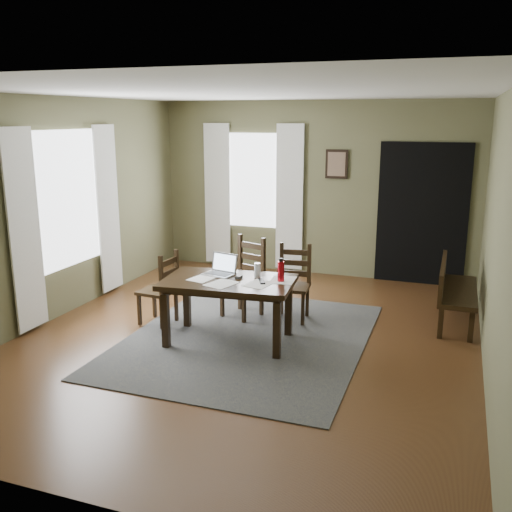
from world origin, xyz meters
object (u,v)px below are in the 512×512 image
at_px(chair_end, 161,289).
at_px(chair_back_left, 245,278).
at_px(chair_back_right, 293,284).
at_px(laptop, 221,269).
at_px(water_bottle, 281,271).
at_px(dining_table, 228,287).
at_px(bench, 452,287).

xyz_separation_m(chair_end, chair_back_left, (0.83, 0.64, 0.05)).
height_order(chair_end, chair_back_right, chair_back_right).
bearing_deg(laptop, chair_back_left, 100.50).
bearing_deg(chair_back_right, chair_end, -158.66).
distance_m(chair_back_left, water_bottle, 1.07).
height_order(chair_end, laptop, laptop).
bearing_deg(laptop, dining_table, -37.22).
distance_m(chair_back_left, chair_back_right, 0.62).
bearing_deg(water_bottle, chair_back_right, 96.32).
relative_size(chair_end, chair_back_right, 0.97).
bearing_deg(bench, chair_end, 110.67).
xyz_separation_m(laptop, water_bottle, (0.72, -0.06, 0.06)).
relative_size(dining_table, chair_back_right, 1.62).
bearing_deg(chair_back_left, laptop, -73.60).
xyz_separation_m(chair_back_right, water_bottle, (0.09, -0.81, 0.38)).
bearing_deg(chair_back_right, laptop, -135.21).
bearing_deg(dining_table, laptop, 124.29).
bearing_deg(laptop, bench, 39.66).
bearing_deg(chair_back_left, water_bottle, -28.06).
distance_m(dining_table, laptop, 0.29).
xyz_separation_m(bench, water_bottle, (-1.76, -1.33, 0.39)).
xyz_separation_m(chair_back_right, laptop, (-0.63, -0.75, 0.32)).
relative_size(dining_table, chair_end, 1.67).
bearing_deg(laptop, chair_end, -169.97).
distance_m(dining_table, bench, 2.75).
bearing_deg(dining_table, chair_back_left, 93.21).
xyz_separation_m(chair_back_left, water_bottle, (0.70, -0.74, 0.35)).
bearing_deg(laptop, water_bottle, 7.86).
bearing_deg(bench, dining_table, 122.39).
bearing_deg(water_bottle, chair_end, 176.55).
distance_m(chair_back_right, laptop, 1.03).
height_order(dining_table, laptop, laptop).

